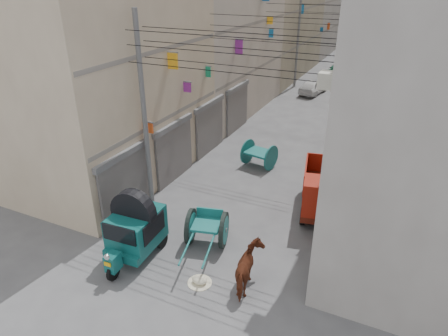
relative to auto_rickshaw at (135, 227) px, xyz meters
The scene contains 16 objects.
ground 3.73m from the auto_rickshaw, 54.20° to the right, with size 140.00×140.00×0.00m, color #48494B.
building_row_left 32.24m from the auto_rickshaw, 100.73° to the left, with size 8.00×62.00×14.00m.
shutters_left 7.73m from the auto_rickshaw, 103.80° to the left, with size 0.18×14.40×2.88m.
signboards 19.03m from the auto_rickshaw, 83.72° to the left, with size 8.22×40.52×5.67m.
ac_units 9.76m from the auto_rickshaw, 39.90° to the left, with size 0.70×6.55×3.35m.
utility_poles 14.55m from the auto_rickshaw, 81.64° to the left, with size 7.40×22.20×8.00m.
overhead_cables 12.98m from the auto_rickshaw, 79.79° to the left, with size 7.40×22.52×1.12m.
auto_rickshaw is the anchor object (origin of this frame).
tonga_cart 2.58m from the auto_rickshaw, 39.30° to the left, with size 1.80×3.16×1.34m.
mini_truck 7.54m from the auto_rickshaw, 44.65° to the left, with size 2.32×3.88×2.04m.
second_cart 8.74m from the auto_rickshaw, 81.02° to the left, with size 1.72×1.59×1.32m.
feed_sack 2.93m from the auto_rickshaw, ahead, with size 0.50×0.40×0.25m, color beige.
horse 4.26m from the auto_rickshaw, ahead, with size 0.78×1.71×1.44m, color #5F2B16.
distant_car_white 23.52m from the auto_rickshaw, 88.72° to the left, with size 1.40×3.48×1.19m, color silver.
distant_car_grey 27.93m from the auto_rickshaw, 80.86° to the left, with size 1.28×3.66×1.21m, color #5C615F.
distant_car_green 30.28m from the auto_rickshaw, 87.79° to the left, with size 1.63×4.00×1.16m, color #1C5139.
Camera 1 is at (5.62, -6.23, 9.10)m, focal length 32.00 mm.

